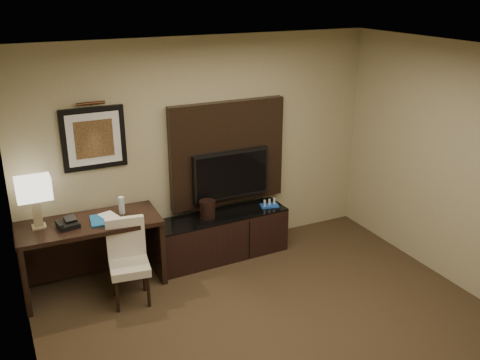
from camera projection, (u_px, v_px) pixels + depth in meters
ceiling at (326, 65)px, 3.95m from camera, size 4.50×5.00×0.01m
wall_back at (203, 149)px, 6.53m from camera, size 4.50×0.01×2.70m
wall_left at (29, 294)px, 3.51m from camera, size 0.01×5.00×2.70m
desk at (92, 255)px, 5.96m from camera, size 1.54×0.70×0.82m
credenza at (222, 236)px, 6.67m from camera, size 1.68×0.51×0.57m
tv_wall_panel at (227, 153)px, 6.63m from camera, size 1.50×0.12×1.30m
tv at (231, 174)px, 6.64m from camera, size 1.00×0.08×0.60m
artwork at (94, 138)px, 5.88m from camera, size 0.70×0.04×0.70m
picture_light at (91, 103)px, 5.71m from camera, size 0.04×0.04×0.30m
desk_chair at (129, 266)px, 5.69m from camera, size 0.47×0.53×0.86m
table_lamp at (36, 205)px, 5.60m from camera, size 0.32×0.19×0.53m
desk_phone at (68, 223)px, 5.67m from camera, size 0.24×0.22×0.11m
blue_folder at (102, 220)px, 5.83m from camera, size 0.26×0.33×0.02m
book at (101, 210)px, 5.84m from camera, size 0.17×0.06×0.22m
water_bottle at (122, 205)px, 5.99m from camera, size 0.08×0.08×0.20m
ice_bucket at (207, 209)px, 6.47m from camera, size 0.22×0.22×0.22m
minibar_tray at (269, 203)px, 6.81m from camera, size 0.25×0.19×0.08m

